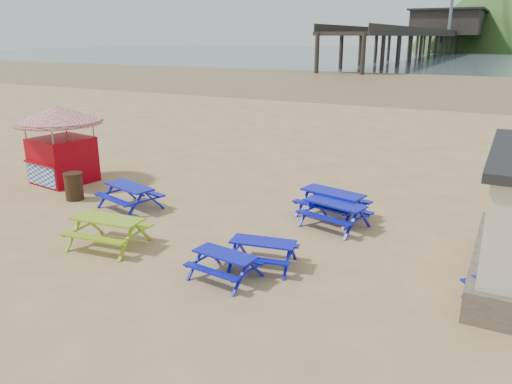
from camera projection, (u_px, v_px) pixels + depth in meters
The scene contains 12 objects.
ground at pixel (217, 236), 14.57m from camera, with size 400.00×400.00×0.00m, color tan.
wet_sand at pixel (453, 84), 61.15m from camera, with size 400.00×400.00×0.00m, color olive.
sea at pixel (498, 55), 158.56m from camera, with size 400.00×400.00×0.00m, color #4A5C6A.
picnic_table_blue_a at pixel (130, 197), 16.78m from camera, with size 2.26×1.99×0.80m.
picnic_table_blue_b at pixel (335, 215), 15.16m from camera, with size 2.18×1.91×0.78m.
picnic_table_blue_c at pixel (332, 204), 16.00m from camera, with size 2.34×2.04×0.85m.
picnic_table_blue_d at pixel (263, 253), 12.58m from camera, with size 1.83×1.57×0.68m.
picnic_table_blue_e at pixel (225, 266), 11.92m from camera, with size 1.70×1.44×0.65m.
picnic_table_yellow at pixel (108, 232), 13.74m from camera, with size 2.14×1.80×0.83m.
ice_cream_kiosk at pixel (60, 135), 19.42m from camera, with size 3.84×3.84×3.04m.
litter_bin at pixel (74, 186), 17.68m from camera, with size 0.67×0.67×0.98m.
pier at pixel (445, 37), 171.82m from camera, with size 24.00×220.00×39.29m.
Camera 1 is at (7.23, -11.48, 5.57)m, focal length 35.00 mm.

